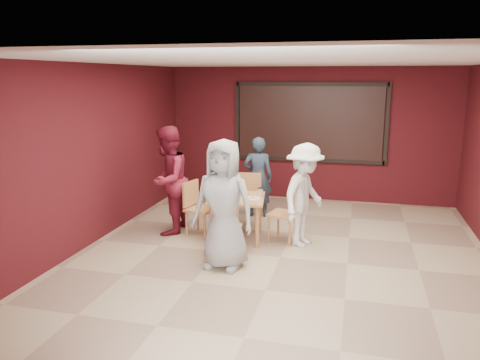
% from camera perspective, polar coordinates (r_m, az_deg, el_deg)
% --- Properties ---
extents(floor, '(7.00, 7.00, 0.00)m').
position_cam_1_polar(floor, '(6.98, 4.96, -9.36)').
color(floor, tan).
rests_on(floor, ground).
extents(window_blinds, '(3.00, 0.02, 1.50)m').
position_cam_1_polar(window_blinds, '(9.95, 8.43, 6.93)').
color(window_blinds, black).
extents(dining_table, '(1.02, 1.02, 0.85)m').
position_cam_1_polar(dining_table, '(7.52, -0.45, -2.71)').
color(dining_table, '#B5834A').
rests_on(dining_table, floor).
extents(chair_front, '(0.44, 0.44, 0.83)m').
position_cam_1_polar(chair_front, '(6.87, -1.67, -5.54)').
color(chair_front, tan).
rests_on(chair_front, floor).
extents(chair_back, '(0.50, 0.50, 0.93)m').
position_cam_1_polar(chair_back, '(8.22, 0.94, -2.06)').
color(chair_back, tan).
rests_on(chair_back, floor).
extents(chair_left, '(0.52, 0.52, 0.90)m').
position_cam_1_polar(chair_left, '(7.82, -5.26, -3.03)').
color(chair_left, tan).
rests_on(chair_left, floor).
extents(chair_right, '(0.54, 0.54, 0.92)m').
position_cam_1_polar(chair_right, '(7.43, 5.96, -3.78)').
color(chair_right, tan).
rests_on(chair_right, floor).
extents(diner_front, '(0.93, 0.67, 1.79)m').
position_cam_1_polar(diner_front, '(6.35, -2.02, -3.02)').
color(diner_front, '#979797').
rests_on(diner_front, floor).
extents(diner_back, '(0.59, 0.43, 1.51)m').
position_cam_1_polar(diner_back, '(8.75, 2.19, 0.37)').
color(diner_back, '#29384A').
rests_on(diner_back, floor).
extents(diner_left, '(0.69, 0.89, 1.81)m').
position_cam_1_polar(diner_left, '(7.88, -8.78, -0.04)').
color(diner_left, maroon).
rests_on(diner_left, floor).
extents(diner_right, '(0.91, 1.18, 1.61)m').
position_cam_1_polar(diner_right, '(7.27, 7.87, -1.87)').
color(diner_right, white).
rests_on(diner_right, floor).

